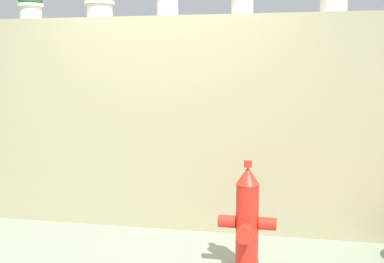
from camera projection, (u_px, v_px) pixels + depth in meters
The scene contains 3 objects.
ground_plane at pixel (144, 257), 4.08m from camera, with size 24.00×24.00×0.00m, color gray.
stone_wall at pixel (170, 123), 4.87m from camera, with size 5.05×0.39×2.06m, color tan.
fire_hydrant at pixel (247, 222), 3.76m from camera, with size 0.45×0.36×0.87m.
Camera 1 is at (1.18, -3.76, 1.55)m, focal length 45.69 mm.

